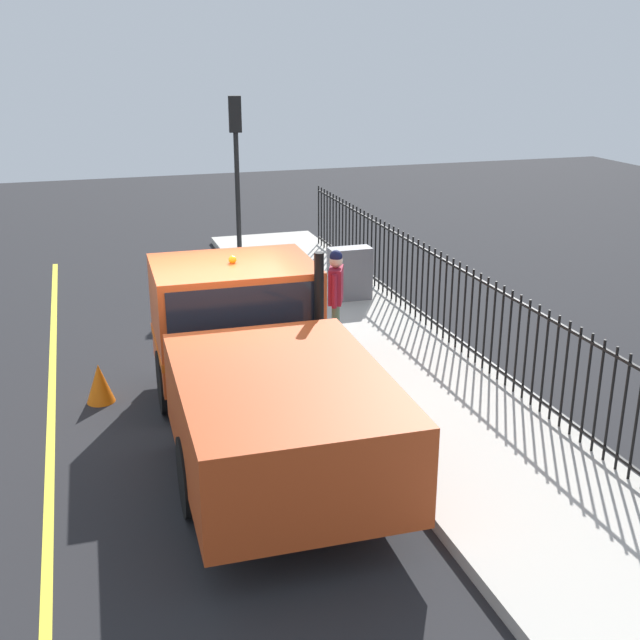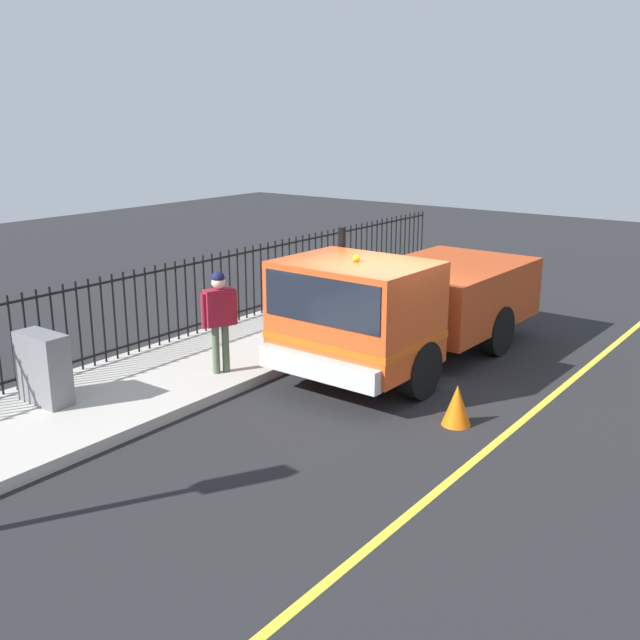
{
  "view_description": "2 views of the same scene",
  "coord_description": "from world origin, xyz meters",
  "px_view_note": "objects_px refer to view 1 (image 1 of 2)",
  "views": [
    {
      "loc": [
        -1.75,
        -10.88,
        5.22
      ],
      "look_at": [
        1.8,
        0.51,
        1.08
      ],
      "focal_mm": 44.12,
      "sensor_mm": 36.0,
      "label": 1
    },
    {
      "loc": [
        -6.16,
        10.17,
        4.44
      ],
      "look_at": [
        0.84,
        0.78,
        1.2
      ],
      "focal_mm": 41.61,
      "sensor_mm": 36.0,
      "label": 2
    }
  ],
  "objects_px": {
    "worker_standing": "(336,289)",
    "traffic_cone": "(100,383)",
    "work_truck": "(254,357)",
    "traffic_light_near": "(236,145)",
    "utility_cabinet": "(350,273)"
  },
  "relations": [
    {
      "from": "worker_standing",
      "to": "work_truck",
      "type": "bearing_deg",
      "value": -14.92
    },
    {
      "from": "utility_cabinet",
      "to": "traffic_cone",
      "type": "distance_m",
      "value": 6.27
    },
    {
      "from": "traffic_cone",
      "to": "worker_standing",
      "type": "bearing_deg",
      "value": 10.17
    },
    {
      "from": "work_truck",
      "to": "worker_standing",
      "type": "bearing_deg",
      "value": 52.9
    },
    {
      "from": "worker_standing",
      "to": "traffic_cone",
      "type": "xyz_separation_m",
      "value": [
        -4.09,
        -0.73,
        -0.95
      ]
    },
    {
      "from": "traffic_light_near",
      "to": "utility_cabinet",
      "type": "bearing_deg",
      "value": 118.82
    },
    {
      "from": "traffic_light_near",
      "to": "utility_cabinet",
      "type": "distance_m",
      "value": 4.87
    },
    {
      "from": "worker_standing",
      "to": "utility_cabinet",
      "type": "xyz_separation_m",
      "value": [
        1.18,
        2.62,
        -0.53
      ]
    },
    {
      "from": "worker_standing",
      "to": "traffic_cone",
      "type": "bearing_deg",
      "value": -56.34
    },
    {
      "from": "utility_cabinet",
      "to": "worker_standing",
      "type": "bearing_deg",
      "value": -114.32
    },
    {
      "from": "worker_standing",
      "to": "traffic_light_near",
      "type": "relative_size",
      "value": 0.45
    },
    {
      "from": "work_truck",
      "to": "traffic_cone",
      "type": "relative_size",
      "value": 9.75
    },
    {
      "from": "work_truck",
      "to": "worker_standing",
      "type": "height_order",
      "value": "work_truck"
    },
    {
      "from": "work_truck",
      "to": "traffic_light_near",
      "type": "height_order",
      "value": "traffic_light_near"
    },
    {
      "from": "utility_cabinet",
      "to": "traffic_cone",
      "type": "bearing_deg",
      "value": -147.57
    }
  ]
}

